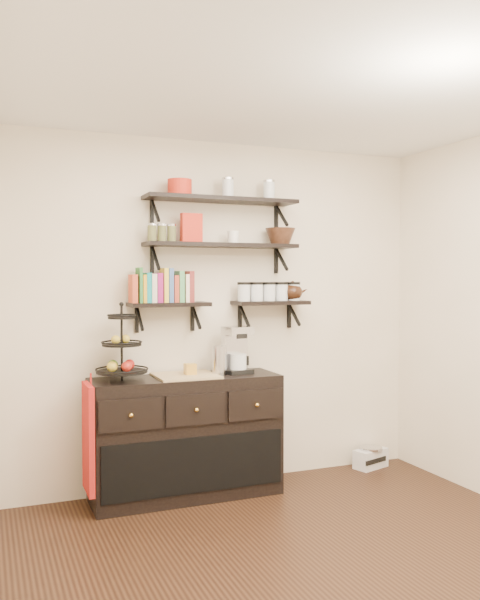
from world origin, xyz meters
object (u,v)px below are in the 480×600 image
Objects in this scene: sideboard at (186,436)px; radio at (371,457)px; fruit_stand at (122,355)px; coffee_maker at (236,351)px.

radio is (1.69, 0.09, -0.36)m from sideboard.
radio is (2.16, 0.09, -1.00)m from fruit_stand.
sideboard is at bearing 165.76° from radio.
radio is at bearing 3.09° from sideboard.
coffee_maker reaches higher than radio.
sideboard is 3.87× the size of coffee_maker.
fruit_stand reaches higher than coffee_maker.
fruit_stand reaches higher than sideboard.
coffee_maker is 1.09× the size of radio.
coffee_maker reaches higher than sideboard.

